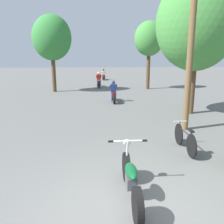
% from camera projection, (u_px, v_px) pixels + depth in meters
% --- Properties ---
extents(ground_plane, '(120.00, 120.00, 0.00)m').
position_uv_depth(ground_plane, '(126.00, 210.00, 4.54)').
color(ground_plane, '#60605E').
extents(utility_pole, '(1.10, 0.24, 7.05)m').
position_uv_depth(utility_pole, '(192.00, 35.00, 8.73)').
color(utility_pole, brown).
rests_on(utility_pole, ground).
extents(roadside_tree_right_near, '(3.89, 3.50, 6.63)m').
position_uv_depth(roadside_tree_right_near, '(197.00, 24.00, 11.24)').
color(roadside_tree_right_near, '#513A23').
rests_on(roadside_tree_right_near, ground).
extents(roadside_tree_right_far, '(2.57, 2.31, 5.83)m').
position_uv_depth(roadside_tree_right_far, '(149.00, 39.00, 20.39)').
color(roadside_tree_right_far, '#513A23').
rests_on(roadside_tree_right_far, ground).
extents(roadside_tree_left, '(3.09, 2.79, 6.09)m').
position_uv_depth(roadside_tree_left, '(52.00, 38.00, 18.75)').
color(roadside_tree_left, '#513A23').
rests_on(roadside_tree_left, ground).
extents(motorcycle_foreground, '(0.87, 2.19, 1.07)m').
position_uv_depth(motorcycle_foreground, '(131.00, 179.00, 4.85)').
color(motorcycle_foreground, black).
rests_on(motorcycle_foreground, ground).
extents(motorcycle_rider_lead, '(0.50, 2.00, 1.37)m').
position_uv_depth(motorcycle_rider_lead, '(113.00, 94.00, 15.19)').
color(motorcycle_rider_lead, black).
rests_on(motorcycle_rider_lead, ground).
extents(motorcycle_rider_mid, '(0.50, 2.17, 1.43)m').
position_uv_depth(motorcycle_rider_mid, '(99.00, 81.00, 22.51)').
color(motorcycle_rider_mid, black).
rests_on(motorcycle_rider_mid, ground).
extents(motorcycle_rider_far, '(0.50, 2.07, 1.33)m').
position_uv_depth(motorcycle_rider_far, '(104.00, 76.00, 29.50)').
color(motorcycle_rider_far, black).
rests_on(motorcycle_rider_far, ground).
extents(bicycle_parked, '(0.44, 1.76, 0.82)m').
position_uv_depth(bicycle_parked, '(185.00, 139.00, 7.34)').
color(bicycle_parked, black).
rests_on(bicycle_parked, ground).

